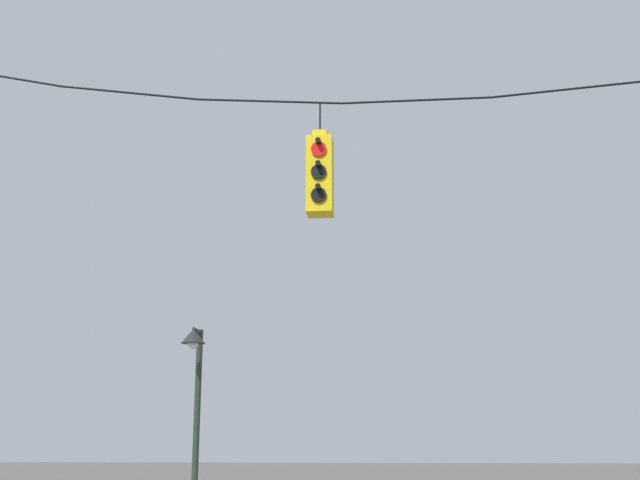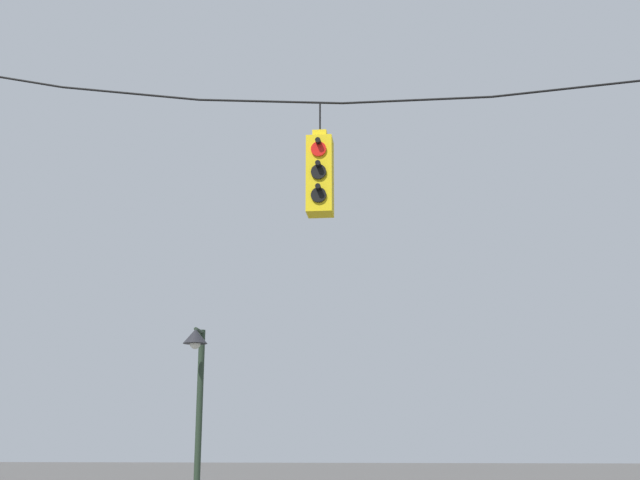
% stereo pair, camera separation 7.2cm
% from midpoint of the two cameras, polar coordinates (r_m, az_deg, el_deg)
% --- Properties ---
extents(span_wire, '(13.85, 0.03, 0.88)m').
position_cam_midpoint_polar(span_wire, '(11.05, 7.00, 11.20)').
color(span_wire, black).
extents(traffic_light_near_right_pole, '(0.34, 0.46, 1.57)m').
position_cam_midpoint_polar(traffic_light_near_right_pole, '(10.59, 0.19, 4.65)').
color(traffic_light_near_right_pole, yellow).
extents(street_lamp, '(0.45, 0.78, 4.39)m').
position_cam_midpoint_polar(street_lamp, '(15.21, -8.63, -10.62)').
color(street_lamp, '#233323').
rests_on(street_lamp, ground_plane).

